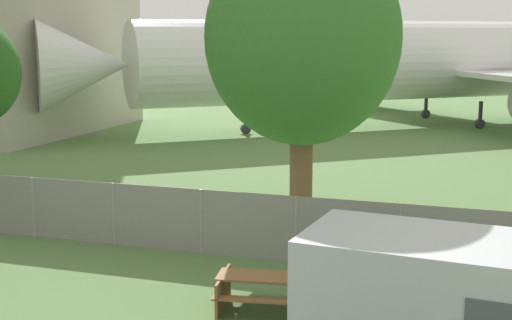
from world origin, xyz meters
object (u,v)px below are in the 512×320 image
portable_cabin (453,313)px  picnic_bench_near_cabin (265,289)px  tree_behind_benches (303,39)px  airplane (435,61)px

portable_cabin → picnic_bench_near_cabin: portable_cabin is taller
portable_cabin → tree_behind_benches: bearing=125.7°
airplane → portable_cabin: 35.06m
airplane → tree_behind_benches: 27.06m
airplane → portable_cabin: airplane is taller
picnic_bench_near_cabin → portable_cabin: bearing=-28.5°
picnic_bench_near_cabin → tree_behind_benches: tree_behind_benches is taller
portable_cabin → tree_behind_benches: 10.07m
picnic_bench_near_cabin → tree_behind_benches: bearing=97.2°
airplane → picnic_bench_near_cabin: (-1.01, -32.77, -3.49)m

